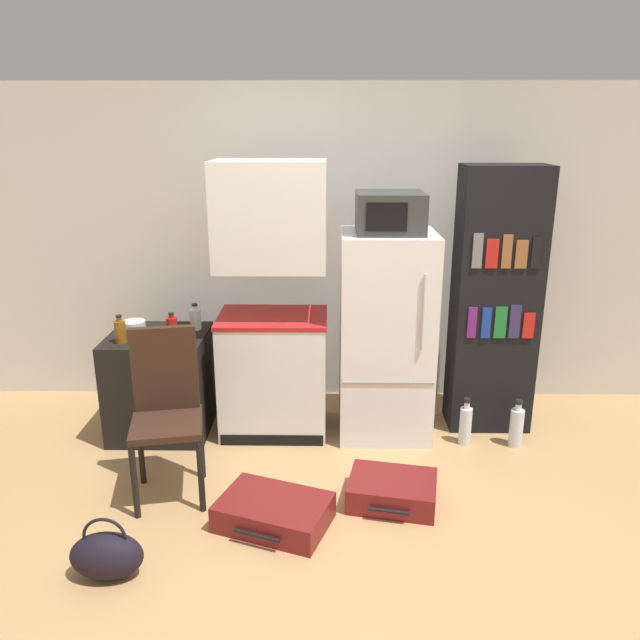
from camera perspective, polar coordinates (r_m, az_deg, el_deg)
ground_plane at (r=3.51m, az=1.85°, el=-19.84°), size 24.00×24.00×0.00m
wall_back at (r=4.89m, az=3.95°, el=6.65°), size 6.40×0.10×2.42m
side_table at (r=4.60m, az=-14.35°, el=-5.61°), size 0.67×0.62×0.73m
kitchen_hutch at (r=4.32m, az=-4.38°, el=0.82°), size 0.76×0.55×1.91m
refrigerator at (r=4.36m, az=6.04°, el=-1.44°), size 0.63×0.60×1.44m
microwave at (r=4.16m, az=6.41°, el=9.75°), size 0.44×0.43×0.26m
bookshelf at (r=4.54m, az=15.72°, el=1.62°), size 0.57×0.35×1.88m
bottle_amber_beer at (r=4.35m, az=-17.80°, el=-0.98°), size 0.07×0.07×0.19m
bottle_ketchup_red at (r=4.41m, az=-13.38°, el=-0.54°), size 0.08×0.08×0.17m
bottle_milk_white at (r=4.51m, az=-11.32°, el=0.13°), size 0.08×0.08×0.19m
bowl at (r=4.68m, az=-16.66°, el=-0.36°), size 0.16×0.16×0.05m
chair at (r=3.79m, az=-13.90°, el=-7.07°), size 0.47×0.47×1.01m
suitcase_large_flat at (r=3.81m, az=6.63°, el=-15.24°), size 0.57×0.47×0.15m
suitcase_small_flat at (r=3.62m, az=-4.24°, el=-17.12°), size 0.69×0.58×0.15m
handbag at (r=3.41m, az=-18.93°, el=-19.66°), size 0.36×0.20×0.33m
water_bottle_front at (r=4.48m, az=13.16°, el=-9.30°), size 0.08×0.08×0.34m
water_bottle_middle at (r=4.54m, az=17.51°, el=-9.28°), size 0.09×0.09×0.34m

